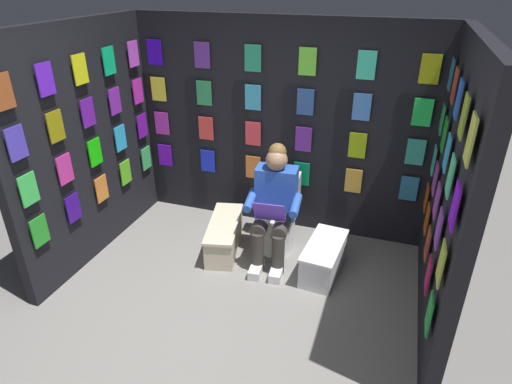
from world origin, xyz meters
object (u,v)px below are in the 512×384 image
(person_reading, at_px, (274,205))
(comic_longbox_near, at_px, (224,235))
(toilet, at_px, (278,218))
(comic_longbox_far, at_px, (324,258))

(person_reading, height_order, comic_longbox_near, person_reading)
(person_reading, bearing_deg, comic_longbox_near, -2.06)
(toilet, relative_size, comic_longbox_near, 0.89)
(comic_longbox_near, relative_size, comic_longbox_far, 1.22)
(person_reading, xyz_separation_m, comic_longbox_near, (0.52, 0.03, -0.44))
(toilet, distance_m, comic_longbox_far, 0.66)
(comic_longbox_near, bearing_deg, comic_longbox_far, 162.98)
(comic_longbox_near, bearing_deg, person_reading, 170.04)
(comic_longbox_far, bearing_deg, person_reading, -6.08)
(person_reading, relative_size, comic_longbox_near, 1.37)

